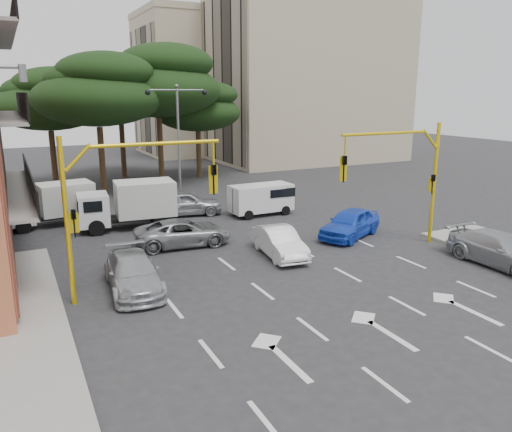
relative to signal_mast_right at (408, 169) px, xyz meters
The scene contains 21 objects.
ground 8.08m from the signal_mast_right, 163.69° to the right, with size 120.00×120.00×0.00m, color #28282B.
median_strip 16.03m from the signal_mast_right, 115.91° to the left, with size 1.40×6.00×0.15m, color gray.
apartment_beige_near 33.22m from the signal_mast_right, 66.34° to the left, with size 20.20×12.15×18.70m.
apartment_beige_far 42.69m from the signal_mast_right, 81.67° to the left, with size 16.20×12.15×16.70m.
pine_left_near 22.98m from the signal_mast_right, 118.29° to the left, with size 9.15×9.15×10.23m.
pine_center 23.13m from the signal_mast_right, 104.66° to the left, with size 9.98×9.98×11.16m.
pine_left_far 27.79m from the signal_mast_right, 119.84° to the left, with size 8.32×8.32×9.30m.
pine_right 24.14m from the signal_mast_right, 94.17° to the left, with size 7.49×7.49×8.37m.
pine_back 28.30m from the signal_mast_right, 106.03° to the left, with size 9.15×9.15×10.23m.
signal_mast_right is the anchor object (origin of this frame).
signal_mast_left 13.61m from the signal_mast_right, behind, with size 5.79×0.37×6.00m.
street_lamp_center 15.65m from the signal_mast_right, 115.91° to the left, with size 4.16×0.36×7.77m.
car_white_hatch 7.09m from the signal_mast_right, 166.70° to the left, with size 1.41×4.04×1.33m, color white.
car_blue_compact 4.24m from the signal_mast_right, 117.27° to the left, with size 1.77×4.40×1.50m, color blue.
car_silver_wagon 13.55m from the signal_mast_right, behind, with size 1.89×4.64×1.35m, color #A8ABB0.
car_silver_cross_a 11.32m from the signal_mast_right, 152.50° to the left, with size 2.18×4.73×1.31m, color gray.
car_silver_cross_b 13.67m from the signal_mast_right, 124.21° to the left, with size 1.81×4.50×1.53m, color #999DA1.
car_silver_parked 5.48m from the signal_mast_right, 64.90° to the right, with size 2.01×4.94×1.43m, color #A0A3A8.
van_white 10.01m from the signal_mast_right, 109.84° to the left, with size 1.74×3.85×1.92m, color silver, non-canonical shape.
box_truck_a 19.51m from the signal_mast_right, 141.57° to the left, with size 2.04×4.86×2.39m, color silver, non-canonical shape.
box_truck_b 15.00m from the signal_mast_right, 139.93° to the left, with size 2.23×5.30×2.61m, color white, non-canonical shape.
Camera 1 is at (-10.18, -15.87, 7.42)m, focal length 35.00 mm.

